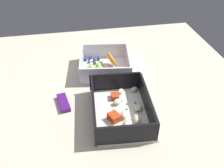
{
  "coord_description": "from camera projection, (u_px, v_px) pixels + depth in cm",
  "views": [
    {
      "loc": [
        -58.01,
        11.56,
        46.49
      ],
      "look_at": [
        -1.25,
        0.7,
        4.0
      ],
      "focal_mm": 40.96,
      "sensor_mm": 36.0,
      "label": 1
    }
  ],
  "objects": [
    {
      "name": "fruit_bowl",
      "position": [
        105.0,
        66.0,
        0.8
      ],
      "size": [
        17.29,
        17.22,
        5.57
      ],
      "rotation": [
        0.0,
        0.0,
        -0.14
      ],
      "color": "white",
      "rests_on": "table_surface"
    },
    {
      "name": "candy_bar",
      "position": [
        64.0,
        103.0,
        0.67
      ],
      "size": [
        7.3,
        3.54,
        1.2
      ],
      "primitive_type": "cube",
      "rotation": [
        0.0,
        0.0,
        0.17
      ],
      "color": "#51197A",
      "rests_on": "table_surface"
    },
    {
      "name": "table_surface",
      "position": [
        114.0,
        90.0,
        0.75
      ],
      "size": [
        80.0,
        80.0,
        2.0
      ],
      "primitive_type": "cube",
      "color": "beige",
      "rests_on": "ground"
    },
    {
      "name": "pasta_container",
      "position": [
        121.0,
        110.0,
        0.63
      ],
      "size": [
        21.35,
        15.6,
        5.77
      ],
      "rotation": [
        0.0,
        0.0,
        -0.08
      ],
      "color": "white",
      "rests_on": "table_surface"
    },
    {
      "name": "paper_cup_liner",
      "position": [
        95.0,
        51.0,
        0.89
      ],
      "size": [
        3.57,
        3.57,
        1.82
      ],
      "primitive_type": "cylinder",
      "color": "white",
      "rests_on": "table_surface"
    }
  ]
}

